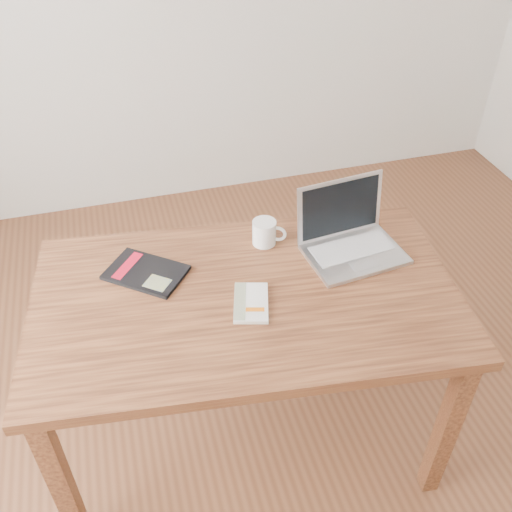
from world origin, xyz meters
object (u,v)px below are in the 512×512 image
object	(u,v)px
white_guidebook	(251,303)
coffee_mug	(265,232)
desk	(246,314)
black_guidebook	(146,272)
laptop	(349,237)

from	to	relation	value
white_guidebook	coffee_mug	bearing A→B (deg)	81.32
desk	black_guidebook	world-z (taller)	black_guidebook
desk	white_guidebook	distance (m)	0.11
laptop	coffee_mug	size ratio (longest dim) A/B	3.04
black_guidebook	coffee_mug	distance (m)	0.44
white_guidebook	coffee_mug	distance (m)	0.32
white_guidebook	laptop	distance (m)	0.44
black_guidebook	coffee_mug	world-z (taller)	coffee_mug
desk	laptop	xyz separation A→B (m)	(0.41, 0.13, 0.14)
coffee_mug	desk	bearing A→B (deg)	-93.04
white_guidebook	black_guidebook	bearing A→B (deg)	157.58
desk	white_guidebook	size ratio (longest dim) A/B	7.38
coffee_mug	laptop	bearing A→B (deg)	3.86
desk	laptop	distance (m)	0.45
desk	black_guidebook	bearing A→B (deg)	154.57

